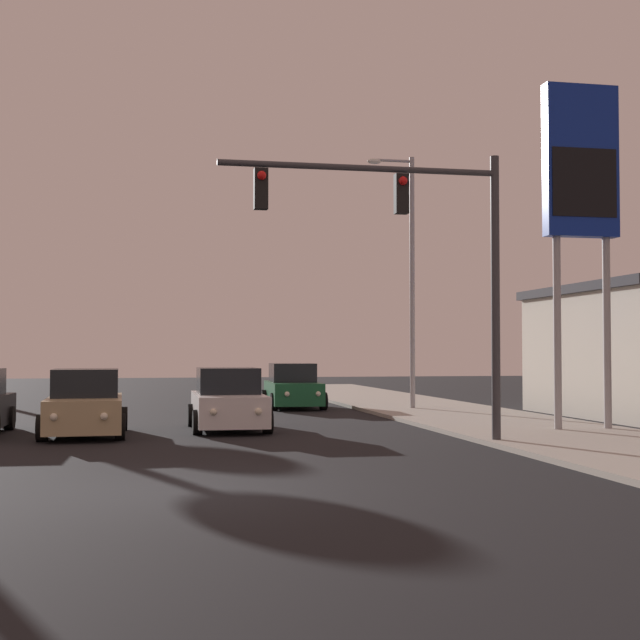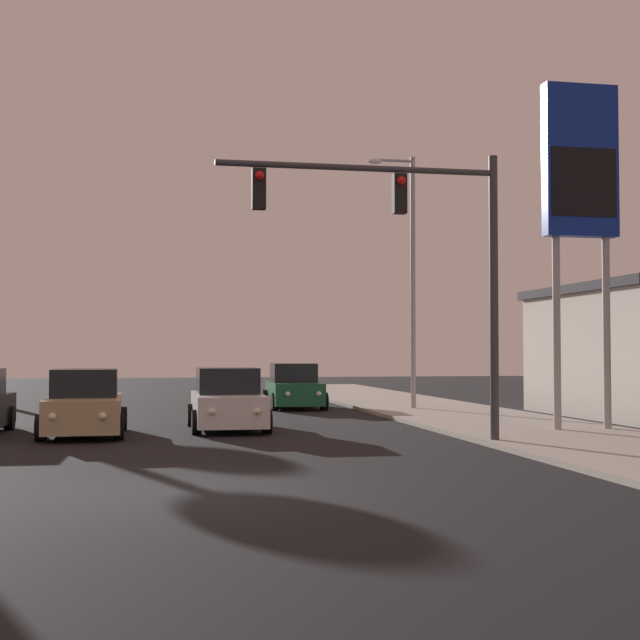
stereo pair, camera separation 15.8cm
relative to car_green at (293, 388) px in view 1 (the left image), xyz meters
The scene contains 8 objects.
ground_plane 20.02m from the car_green, 104.25° to the right, with size 120.00×120.00×0.00m, color black.
sidewalk_right 10.47m from the car_green, 64.01° to the right, with size 5.00×60.00×0.12m.
car_green is the anchor object (origin of this frame).
car_tan 12.06m from the car_green, 125.14° to the right, with size 2.04×4.33×1.68m.
car_white 9.44m from the car_green, 110.10° to the right, with size 2.04×4.31×1.68m.
traffic_light_mast 14.49m from the car_green, 87.51° to the right, with size 6.47×0.36×6.50m.
street_lamp 6.31m from the car_green, 33.88° to the right, with size 1.74×0.24×9.00m.
gas_station_sign 14.28m from the car_green, 63.99° to the right, with size 2.00×0.42×9.00m.
Camera 1 is at (-0.54, -13.73, 2.12)m, focal length 50.00 mm.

